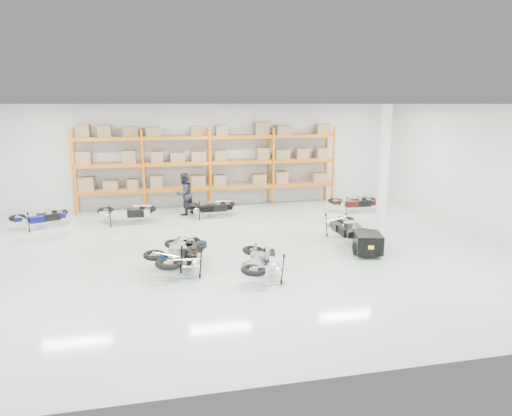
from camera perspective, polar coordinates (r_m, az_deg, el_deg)
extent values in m
plane|color=#B9CEBB|center=(14.33, -2.85, -5.46)|extent=(18.00, 18.00, 0.00)
plane|color=white|center=(13.60, -3.06, 12.84)|extent=(18.00, 18.00, 0.00)
plane|color=silver|center=(20.67, -6.08, 6.56)|extent=(18.00, 0.00, 18.00)
plane|color=silver|center=(7.15, 6.10, -5.63)|extent=(18.00, 0.00, 18.00)
plane|color=silver|center=(17.60, 27.45, 4.08)|extent=(0.00, 14.00, 14.00)
cube|color=orange|center=(19.93, -21.98, 4.01)|extent=(0.08, 0.08, 3.50)
cube|color=orange|center=(20.81, -21.58, 4.38)|extent=(0.08, 0.08, 3.50)
cube|color=orange|center=(19.64, -13.90, 4.45)|extent=(0.08, 0.08, 3.50)
cube|color=orange|center=(20.53, -13.83, 4.81)|extent=(0.08, 0.08, 3.50)
cube|color=orange|center=(19.74, -5.73, 4.81)|extent=(0.08, 0.08, 3.50)
cube|color=orange|center=(20.63, -6.01, 5.15)|extent=(0.08, 0.08, 3.50)
cube|color=orange|center=(20.24, 2.20, 5.06)|extent=(0.08, 0.08, 3.50)
cube|color=orange|center=(21.11, 1.60, 5.39)|extent=(0.08, 0.08, 3.50)
cube|color=orange|center=(21.10, 9.62, 5.21)|extent=(0.08, 0.08, 3.50)
cube|color=orange|center=(21.93, 8.76, 5.53)|extent=(0.08, 0.08, 3.50)
cube|color=orange|center=(19.87, -17.80, 1.82)|extent=(2.70, 0.08, 0.12)
cube|color=orange|center=(20.75, -17.57, 2.28)|extent=(2.70, 0.08, 0.12)
cube|color=#936E4B|center=(20.30, -17.70, 2.25)|extent=(2.68, 0.88, 0.02)
cube|color=#936E4B|center=(20.26, -17.74, 2.89)|extent=(2.40, 0.70, 0.44)
cube|color=orange|center=(19.78, -9.71, 2.21)|extent=(2.70, 0.08, 0.12)
cube|color=orange|center=(20.66, -9.82, 2.66)|extent=(2.70, 0.08, 0.12)
cube|color=#936E4B|center=(20.21, -9.78, 2.63)|extent=(2.68, 0.88, 0.02)
cube|color=#936E4B|center=(20.17, -9.80, 3.27)|extent=(2.40, 0.70, 0.44)
cube|color=orange|center=(20.08, -1.70, 2.55)|extent=(2.70, 0.08, 0.12)
cube|color=orange|center=(20.95, -2.15, 2.98)|extent=(2.70, 0.08, 0.12)
cube|color=#936E4B|center=(20.50, -1.93, 2.96)|extent=(2.68, 0.88, 0.02)
cube|color=#936E4B|center=(20.47, -1.93, 3.59)|extent=(2.40, 0.70, 0.44)
cube|color=orange|center=(20.76, 5.93, 2.83)|extent=(2.70, 0.08, 0.12)
cube|color=orange|center=(21.60, 5.20, 3.24)|extent=(2.70, 0.08, 0.12)
cube|color=#936E4B|center=(21.17, 5.56, 3.22)|extent=(2.68, 0.88, 0.02)
cube|color=#936E4B|center=(21.13, 5.58, 3.84)|extent=(2.40, 0.70, 0.44)
cube|color=orange|center=(19.70, -18.02, 4.96)|extent=(2.70, 0.08, 0.12)
cube|color=orange|center=(20.59, -17.78, 5.29)|extent=(2.70, 0.08, 0.12)
cube|color=#936E4B|center=(20.14, -17.91, 5.33)|extent=(2.68, 0.88, 0.02)
cube|color=#936E4B|center=(20.11, -17.96, 5.97)|extent=(2.40, 0.70, 0.44)
cube|color=orange|center=(19.61, -9.83, 5.37)|extent=(2.70, 0.08, 0.12)
cube|color=orange|center=(20.50, -9.94, 5.68)|extent=(2.70, 0.08, 0.12)
cube|color=#936E4B|center=(20.04, -9.90, 5.73)|extent=(2.68, 0.88, 0.02)
cube|color=#936E4B|center=(20.02, -9.92, 6.38)|extent=(2.40, 0.70, 0.44)
cube|color=orange|center=(19.91, -1.72, 5.66)|extent=(2.70, 0.08, 0.12)
cube|color=orange|center=(20.79, -2.17, 5.97)|extent=(2.70, 0.08, 0.12)
cube|color=#936E4B|center=(20.34, -1.95, 6.01)|extent=(2.68, 0.88, 0.02)
cube|color=#936E4B|center=(20.32, -1.96, 6.66)|extent=(2.40, 0.70, 0.44)
cube|color=orange|center=(20.60, 6.00, 5.84)|extent=(2.70, 0.08, 0.12)
cube|color=orange|center=(21.45, 5.26, 6.14)|extent=(2.70, 0.08, 0.12)
cube|color=#936E4B|center=(21.01, 5.63, 6.18)|extent=(2.68, 0.88, 0.02)
cube|color=#936E4B|center=(20.99, 5.64, 6.80)|extent=(2.40, 0.70, 0.44)
cube|color=orange|center=(19.59, -18.24, 8.14)|extent=(2.70, 0.08, 0.12)
cube|color=orange|center=(20.48, -17.99, 8.34)|extent=(2.70, 0.08, 0.12)
cube|color=#936E4B|center=(20.03, -18.13, 8.44)|extent=(2.68, 0.88, 0.02)
cube|color=#936E4B|center=(20.02, -18.18, 9.10)|extent=(2.40, 0.70, 0.44)
cube|color=orange|center=(19.50, -9.96, 8.57)|extent=(2.70, 0.08, 0.12)
cube|color=orange|center=(20.39, -10.06, 8.75)|extent=(2.70, 0.08, 0.12)
cube|color=#936E4B|center=(19.94, -10.02, 8.86)|extent=(2.68, 0.88, 0.02)
cube|color=#936E4B|center=(19.93, -10.04, 9.52)|extent=(2.40, 0.70, 0.44)
cube|color=orange|center=(19.80, -1.74, 8.82)|extent=(2.70, 0.08, 0.12)
cube|color=orange|center=(20.69, -2.20, 8.99)|extent=(2.70, 0.08, 0.12)
cube|color=#936E4B|center=(20.24, -1.98, 9.11)|extent=(2.68, 0.88, 0.02)
cube|color=#936E4B|center=(20.23, -1.98, 9.76)|extent=(2.40, 0.70, 0.44)
cube|color=orange|center=(20.49, 6.08, 8.89)|extent=(2.70, 0.08, 0.12)
cube|color=orange|center=(21.35, 5.32, 9.07)|extent=(2.70, 0.08, 0.12)
cube|color=#936E4B|center=(20.91, 5.69, 9.17)|extent=(2.68, 0.88, 0.02)
cube|color=#936E4B|center=(20.90, 5.71, 9.80)|extent=(2.40, 0.70, 0.44)
cube|color=white|center=(15.91, 15.62, 4.26)|extent=(0.25, 0.25, 4.50)
cube|color=black|center=(14.25, 13.79, -4.20)|extent=(0.99, 1.14, 0.57)
cube|color=yellow|center=(13.83, 14.68, -4.78)|extent=(0.16, 0.06, 0.11)
torus|color=black|center=(14.15, 12.31, -5.12)|extent=(0.08, 0.39, 0.39)
torus|color=black|center=(14.48, 15.15, -4.85)|extent=(0.08, 0.39, 0.39)
cylinder|color=black|center=(14.81, 12.69, -3.28)|extent=(0.27, 0.91, 0.04)
imported|color=#212129|center=(19.06, -8.96, 1.75)|extent=(1.07, 1.07, 1.75)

